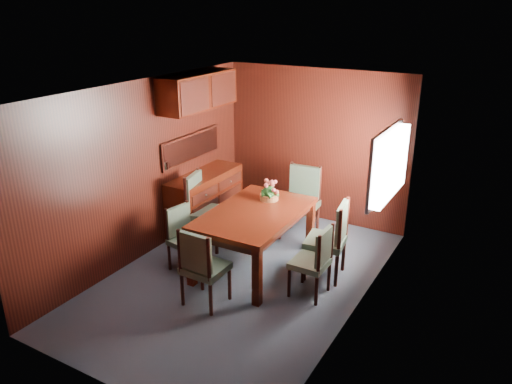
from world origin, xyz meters
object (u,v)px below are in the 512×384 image
Objects in this scene: sideboard at (205,201)px; flower_centerpiece at (269,191)px; chair_left_near at (184,234)px; chair_head at (201,264)px; chair_right_near at (316,258)px; dining_table at (255,219)px.

flower_centerpiece is at bearing -9.50° from sideboard.
flower_centerpiece is (0.76, 0.93, 0.44)m from chair_left_near.
chair_right_near is at bearing 39.85° from chair_head.
sideboard is 2.11m from chair_head.
chair_right_near is (0.97, -0.25, -0.18)m from dining_table.
chair_head is 1.59m from flower_centerpiece.
sideboard is at bearing 170.50° from flower_centerpiece.
flower_centerpiece is at bearing 89.55° from chair_head.
flower_centerpiece is (-0.03, 0.45, 0.24)m from dining_table.
chair_right_near is (2.22, -0.91, 0.05)m from sideboard.
chair_head reaches higher than sideboard.
chair_right_near reaches higher than dining_table.
sideboard is at bearing 68.65° from chair_right_near.
chair_head is at bearing -91.25° from flower_centerpiece.
dining_table is 6.32× the size of flower_centerpiece.
chair_head is at bearing -94.59° from dining_table.
chair_head is (0.72, -0.61, 0.06)m from chair_left_near.
chair_right_near is at bearing 107.80° from chair_left_near.
sideboard is at bearing 151.30° from dining_table.
dining_table is 0.95m from chair_left_near.
dining_table is 1.98× the size of chair_left_near.
flower_centerpiece reaches higher than chair_head.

